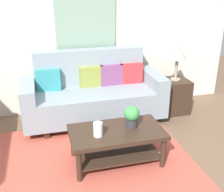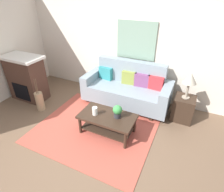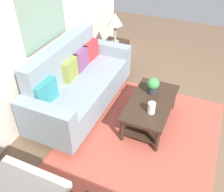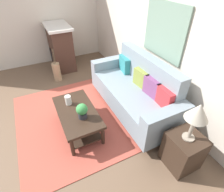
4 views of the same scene
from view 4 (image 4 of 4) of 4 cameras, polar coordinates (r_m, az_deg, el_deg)
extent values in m
plane|color=brown|center=(3.46, -19.75, -9.39)|extent=(9.51, 9.51, 0.00)
cube|color=beige|center=(3.46, 14.35, 18.52)|extent=(5.51, 0.10, 2.70)
cube|color=beige|center=(5.44, -22.25, 23.67)|extent=(0.10, 5.15, 2.70)
cube|color=#B24C3D|center=(3.49, -11.78, -7.02)|extent=(2.40, 2.09, 0.01)
cube|color=gray|center=(3.44, 6.38, -0.22)|extent=(1.70, 0.84, 0.40)
cube|color=gray|center=(3.34, 11.67, 7.83)|extent=(1.70, 0.20, 0.56)
cube|color=gray|center=(4.08, -0.57, 8.20)|extent=(0.20, 0.84, 0.60)
cube|color=gray|center=(2.83, 16.73, -9.13)|extent=(0.20, 0.84, 0.60)
cube|color=#332319|center=(4.11, 0.68, 2.60)|extent=(0.08, 0.74, 0.12)
cube|color=#332319|center=(3.18, 13.27, -11.38)|extent=(0.08, 0.74, 0.12)
cube|color=teal|center=(3.80, 4.06, 10.23)|extent=(0.37, 0.17, 0.32)
cube|color=olive|center=(3.33, 9.59, 5.59)|extent=(0.37, 0.15, 0.32)
cube|color=#7A4270|center=(3.12, 12.91, 2.74)|extent=(0.37, 0.14, 0.32)
cube|color=red|center=(2.93, 16.66, -0.51)|extent=(0.37, 0.15, 0.32)
cube|color=#332319|center=(3.01, -11.32, -5.05)|extent=(1.10, 0.60, 0.05)
cube|color=#332319|center=(3.21, -10.71, -8.83)|extent=(0.98, 0.50, 0.02)
cylinder|color=#332319|center=(3.50, -17.17, -3.91)|extent=(0.06, 0.06, 0.38)
cylinder|color=#332319|center=(2.81, -12.75, -15.90)|extent=(0.06, 0.06, 0.38)
cylinder|color=#332319|center=(3.56, -9.42, -1.68)|extent=(0.06, 0.06, 0.38)
cylinder|color=#332319|center=(2.88, -3.01, -12.72)|extent=(0.06, 0.06, 0.38)
cylinder|color=white|center=(3.12, -14.01, -1.29)|extent=(0.10, 0.10, 0.16)
cylinder|color=#2D2D33|center=(2.83, -9.49, -6.10)|extent=(0.14, 0.14, 0.10)
sphere|color=#3B8F45|center=(2.74, -9.74, -4.24)|extent=(0.18, 0.18, 0.18)
cube|color=#332319|center=(2.78, 21.98, -16.08)|extent=(0.44, 0.44, 0.56)
cylinder|color=gray|center=(2.57, 23.47, -12.12)|extent=(0.16, 0.16, 0.02)
cylinder|color=gray|center=(2.46, 24.41, -9.57)|extent=(0.05, 0.05, 0.35)
cone|color=#B2A893|center=(2.27, 26.20, -4.57)|extent=(0.28, 0.28, 0.22)
cube|color=#472D23|center=(5.12, -16.21, 14.61)|extent=(0.90, 0.50, 1.10)
cube|color=black|center=(5.18, -18.49, 11.39)|extent=(0.52, 0.02, 0.44)
cube|color=silver|center=(4.94, -17.42, 20.79)|extent=(1.02, 0.58, 0.06)
cylinder|color=tan|center=(4.62, -17.43, 7.44)|extent=(0.19, 0.19, 0.46)
cylinder|color=brown|center=(4.42, -18.36, 11.95)|extent=(0.01, 0.03, 0.36)
cylinder|color=brown|center=(4.45, -18.22, 12.15)|extent=(0.05, 0.02, 0.36)
cylinder|color=brown|center=(4.45, -18.66, 12.03)|extent=(0.03, 0.04, 0.36)
cube|color=gray|center=(3.20, 16.52, 19.56)|extent=(0.95, 0.03, 0.88)
camera|label=1|loc=(3.78, -65.15, 10.96)|focal=44.32mm
camera|label=2|loc=(2.27, -94.60, 2.60)|focal=28.94mm
camera|label=3|loc=(5.02, -35.36, 35.40)|focal=40.08mm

